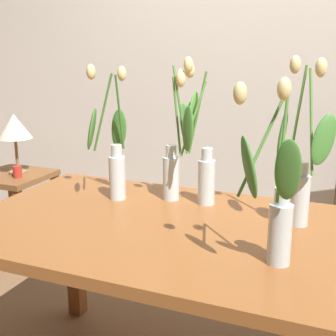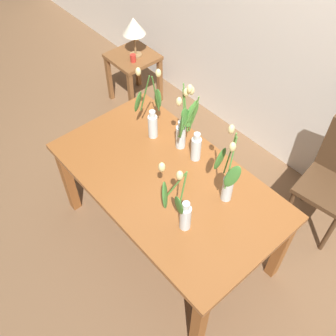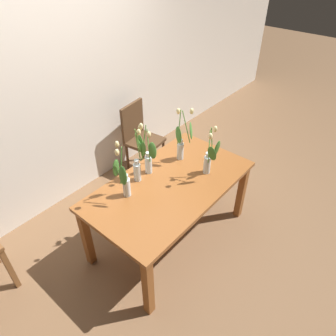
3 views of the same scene
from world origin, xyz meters
The scene contains 10 objects.
room_wall_rear centered at (0.00, 1.41, 1.35)m, with size 9.00×0.10×2.70m, color silver.
dining_table centered at (0.00, 0.00, 0.65)m, with size 1.60×0.90×0.74m.
tulip_vase_0 centered at (0.34, -0.19, 0.92)m, with size 0.19×0.17×0.54m.
tulip_vase_1 centered at (-0.13, 0.27, 0.93)m, with size 0.14×0.12×0.58m.
tulip_vase_2 centered at (-0.38, 0.19, 0.92)m, with size 0.14×0.20×0.55m.
tulip_vase_3 centered at (0.37, 0.16, 0.93)m, with size 0.20×0.15×0.59m.
tulip_vase_4 centered at (-0.03, 0.25, 0.92)m, with size 0.14×0.18×0.56m.
side_table centered at (-1.54, 0.88, 0.43)m, with size 0.44×0.44×0.55m.
table_lamp centered at (-1.52, 0.90, 0.86)m, with size 0.22×0.22×0.40m.
pillar_candle centered at (-1.45, 0.82, 0.59)m, with size 0.06×0.06×0.07m, color #B72D23.
Camera 1 is at (0.52, -1.40, 1.34)m, focal length 48.55 mm.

